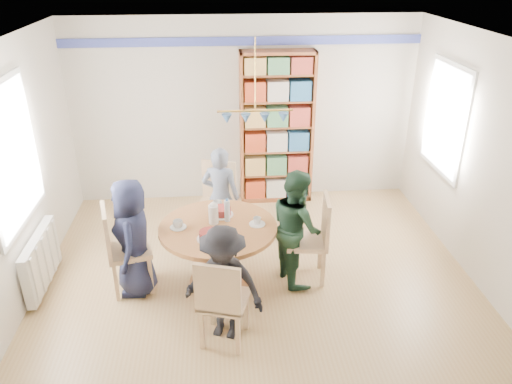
{
  "coord_description": "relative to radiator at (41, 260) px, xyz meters",
  "views": [
    {
      "loc": [
        -0.41,
        -4.56,
        3.45
      ],
      "look_at": [
        0.0,
        0.4,
        1.05
      ],
      "focal_mm": 35.0,
      "sensor_mm": 36.0,
      "label": 1
    }
  ],
  "objects": [
    {
      "name": "ground",
      "position": [
        2.42,
        -0.3,
        -0.35
      ],
      "size": [
        5.0,
        5.0,
        0.0
      ],
      "primitive_type": "plane",
      "color": "tan"
    },
    {
      "name": "room_shell",
      "position": [
        2.16,
        0.57,
        1.3
      ],
      "size": [
        5.0,
        5.0,
        5.0
      ],
      "color": "white",
      "rests_on": "ground"
    },
    {
      "name": "radiator",
      "position": [
        0.0,
        0.0,
        0.0
      ],
      "size": [
        0.12,
        1.0,
        0.6
      ],
      "color": "silver",
      "rests_on": "ground"
    },
    {
      "name": "dining_table",
      "position": [
        1.98,
        -0.1,
        0.21
      ],
      "size": [
        1.3,
        1.3,
        0.75
      ],
      "color": "#9A5A32",
      "rests_on": "ground"
    },
    {
      "name": "chair_left",
      "position": [
        0.91,
        -0.13,
        0.22
      ],
      "size": [
        0.56,
        0.56,
        1.03
      ],
      "color": "#D5AC83",
      "rests_on": "ground"
    },
    {
      "name": "chair_right",
      "position": [
        3.07,
        -0.07,
        0.22
      ],
      "size": [
        0.5,
        0.5,
        1.03
      ],
      "color": "#D5AC83",
      "rests_on": "ground"
    },
    {
      "name": "chair_far",
      "position": [
        1.98,
        0.98,
        0.22
      ],
      "size": [
        0.57,
        0.57,
        1.03
      ],
      "color": "#D5AC83",
      "rests_on": "ground"
    },
    {
      "name": "chair_near",
      "position": [
        1.99,
        -1.11,
        0.19
      ],
      "size": [
        0.54,
        0.54,
        0.98
      ],
      "color": "#D5AC83",
      "rests_on": "ground"
    },
    {
      "name": "person_left",
      "position": [
        1.06,
        -0.15,
        0.32
      ],
      "size": [
        0.44,
        0.66,
        1.35
      ],
      "primitive_type": "imported",
      "rotation": [
        0.0,
        0.0,
        -1.56
      ],
      "color": "#161A31",
      "rests_on": "ground"
    },
    {
      "name": "person_right",
      "position": [
        2.86,
        -0.06,
        0.33
      ],
      "size": [
        0.66,
        0.77,
        1.36
      ],
      "primitive_type": "imported",
      "rotation": [
        0.0,
        0.0,
        1.82
      ],
      "color": "#193221",
      "rests_on": "ground"
    },
    {
      "name": "person_far",
      "position": [
        2.03,
        0.79,
        0.31
      ],
      "size": [
        0.55,
        0.44,
        1.33
      ],
      "primitive_type": "imported",
      "rotation": [
        0.0,
        0.0,
        2.87
      ],
      "color": "gray",
      "rests_on": "ground"
    },
    {
      "name": "person_near",
      "position": [
        2.02,
        -0.96,
        0.26
      ],
      "size": [
        0.9,
        0.7,
        1.22
      ],
      "primitive_type": "imported",
      "rotation": [
        0.0,
        0.0,
        -0.37
      ],
      "color": "black",
      "rests_on": "ground"
    },
    {
      "name": "bookshelf",
      "position": [
        2.88,
        2.04,
        0.75
      ],
      "size": [
        1.07,
        0.32,
        2.24
      ],
      "color": "brown",
      "rests_on": "ground"
    },
    {
      "name": "tableware",
      "position": [
        1.96,
        -0.07,
        0.46
      ],
      "size": [
        1.04,
        1.04,
        0.27
      ],
      "color": "white",
      "rests_on": "dining_table"
    }
  ]
}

